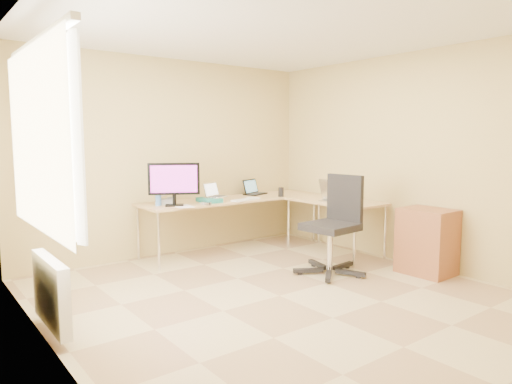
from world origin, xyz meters
TOP-DOWN VIEW (x-y plane):
  - floor at (0.00, 0.00)m, footprint 4.50×4.50m
  - ceiling at (0.00, 0.00)m, footprint 4.50×4.50m
  - wall_back at (0.00, 2.25)m, footprint 4.50×0.00m
  - wall_left at (-2.10, 0.00)m, footprint 0.00×4.50m
  - wall_right at (2.10, 0.00)m, footprint 0.00×4.50m
  - desk_main at (0.72, 1.85)m, footprint 2.65×0.70m
  - desk_return at (1.70, 0.85)m, footprint 0.70×1.30m
  - monitor at (-0.26, 1.70)m, footprint 0.64×0.48m
  - book_stack at (0.26, 1.73)m, footprint 0.25×0.33m
  - laptop_center at (0.36, 1.73)m, footprint 0.36×0.33m
  - laptop_black at (1.25, 2.03)m, footprint 0.43×0.38m
  - keyboard at (0.74, 1.57)m, footprint 0.47×0.20m
  - mouse at (0.81, 1.60)m, footprint 0.12×0.10m
  - mug at (-0.22, 1.85)m, footprint 0.12×0.12m
  - cd_stack at (0.11, 1.55)m, footprint 0.16×0.16m
  - water_bottle at (-0.40, 1.84)m, footprint 0.08×0.08m
  - papers at (-0.20, 1.58)m, footprint 0.24×0.31m
  - white_box at (-0.28, 1.90)m, footprint 0.22×0.18m
  - desk_fan at (-0.32, 1.98)m, footprint 0.31×0.31m
  - black_cup at (1.37, 1.59)m, footprint 0.08×0.08m
  - laptop_return at (1.61, 0.78)m, footprint 0.37×0.30m
  - office_chair at (0.95, 0.23)m, footprint 0.75×0.75m
  - cabinet at (1.85, -0.44)m, footprint 0.47×0.58m
  - radiator at (-2.03, 0.40)m, footprint 0.09×0.80m
  - window at (-2.05, 0.40)m, footprint 0.10×1.80m

SIDE VIEW (x-z plane):
  - floor at x=0.00m, z-range 0.00..0.00m
  - radiator at x=-2.03m, z-range 0.07..0.62m
  - cabinet at x=1.85m, z-range -0.03..0.75m
  - desk_main at x=0.72m, z-range 0.00..0.73m
  - desk_return at x=1.70m, z-range 0.00..0.73m
  - office_chair at x=0.95m, z-range -0.07..1.07m
  - papers at x=-0.20m, z-range 0.73..0.74m
  - keyboard at x=0.74m, z-range 0.73..0.75m
  - cd_stack at x=0.11m, z-range 0.73..0.76m
  - mouse at x=0.81m, z-range 0.73..0.77m
  - book_stack at x=0.26m, z-range 0.73..0.78m
  - white_box at x=-0.28m, z-range 0.73..0.80m
  - mug at x=-0.22m, z-range 0.73..0.82m
  - black_cup at x=1.37m, z-range 0.73..0.86m
  - laptop_black at x=1.25m, z-range 0.73..0.95m
  - laptop_return at x=1.61m, z-range 0.73..0.97m
  - water_bottle at x=-0.40m, z-range 0.73..0.99m
  - laptop_center at x=0.36m, z-range 0.78..0.98m
  - desk_fan at x=-0.32m, z-range 0.73..1.03m
  - monitor at x=-0.26m, z-range 0.73..1.26m
  - wall_back at x=0.00m, z-range -0.95..3.55m
  - wall_left at x=-2.10m, z-range -0.95..3.55m
  - wall_right at x=2.10m, z-range -0.95..3.55m
  - window at x=-2.05m, z-range 0.85..2.25m
  - ceiling at x=0.00m, z-range 2.60..2.60m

